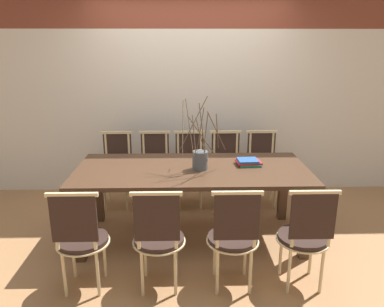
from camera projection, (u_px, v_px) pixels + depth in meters
name	position (u px, v px, depth m)	size (l,w,h in m)	color
ground_plane	(192.00, 237.00, 3.91)	(16.00, 16.00, 0.00)	#9E7047
wall_rear	(189.00, 71.00, 4.78)	(12.00, 0.06, 3.20)	beige
dining_table	(192.00, 177.00, 3.72)	(2.29, 1.03, 0.76)	#422B1C
chair_near_leftend	(81.00, 237.00, 2.94)	(0.43, 0.43, 0.91)	black
chair_near_left	(159.00, 236.00, 2.95)	(0.43, 0.43, 0.91)	black
chair_near_center	(234.00, 235.00, 2.97)	(0.43, 0.43, 0.91)	black
chair_near_right	(305.00, 234.00, 2.98)	(0.43, 0.43, 0.91)	black
chair_far_leftend	(117.00, 167.00, 4.57)	(0.43, 0.43, 0.91)	black
chair_far_left	(155.00, 167.00, 4.58)	(0.43, 0.43, 0.91)	black
chair_far_center	(190.00, 167.00, 4.59)	(0.43, 0.43, 0.91)	black
chair_far_right	(226.00, 166.00, 4.60)	(0.43, 0.43, 0.91)	black
chair_far_rightend	(262.00, 166.00, 4.61)	(0.43, 0.43, 0.91)	black
vase_centerpiece	(200.00, 158.00, 3.63)	(0.45, 0.45, 0.69)	#4C5156
book_stack	(248.00, 162.00, 3.79)	(0.26, 0.21, 0.06)	#1E6B4C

